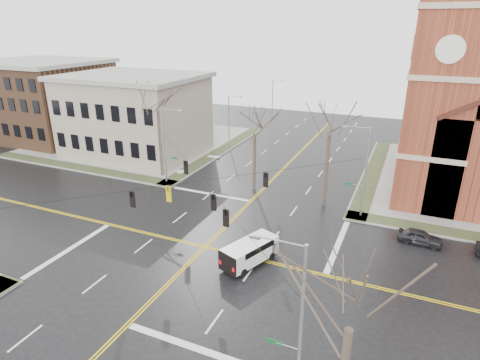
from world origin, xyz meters
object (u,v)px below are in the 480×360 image
at_px(signal_pole_se, 298,322).
at_px(cargo_van, 251,250).
at_px(streetlight_north_a, 230,119).
at_px(tree_nw_near, 255,130).
at_px(signal_pole_ne, 364,170).
at_px(tree_ne, 330,130).
at_px(signal_pole_nw, 165,144).
at_px(tree_se, 350,320).
at_px(tree_nw_far, 157,106).
at_px(streetlight_north_b, 273,99).
at_px(parked_car_a, 420,237).

distance_m(signal_pole_se, cargo_van, 13.34).
bearing_deg(signal_pole_se, streetlight_north_a, 119.09).
relative_size(signal_pole_se, tree_nw_near, 0.94).
distance_m(signal_pole_ne, tree_ne, 5.19).
bearing_deg(signal_pole_nw, cargo_van, -37.32).
height_order(tree_nw_near, tree_ne, tree_ne).
xyz_separation_m(streetlight_north_a, tree_nw_near, (9.62, -14.00, 2.52)).
bearing_deg(tree_se, signal_pole_nw, 135.01).
relative_size(cargo_van, tree_nw_far, 0.43).
bearing_deg(streetlight_north_b, tree_nw_near, -74.20).
bearing_deg(signal_pole_ne, signal_pole_se, -90.00).
xyz_separation_m(signal_pole_se, streetlight_north_a, (-21.97, 39.50, -0.48)).
height_order(signal_pole_ne, parked_car_a, signal_pole_ne).
height_order(signal_pole_se, tree_nw_far, tree_nw_far).
xyz_separation_m(signal_pole_ne, streetlight_north_a, (-21.97, 16.50, -0.48)).
height_order(signal_pole_se, streetlight_north_b, signal_pole_se).
distance_m(signal_pole_nw, tree_ne, 19.14).
bearing_deg(tree_nw_far, tree_se, -44.73).
relative_size(signal_pole_ne, parked_car_a, 2.43).
relative_size(streetlight_north_a, tree_nw_far, 0.64).
distance_m(signal_pole_ne, parked_car_a, 7.90).
xyz_separation_m(signal_pole_nw, signal_pole_se, (22.64, -23.00, 0.00)).
height_order(tree_nw_far, tree_se, tree_nw_far).
distance_m(signal_pole_ne, signal_pole_se, 23.00).
bearing_deg(tree_ne, tree_nw_near, 171.61).
distance_m(streetlight_north_b, tree_ne, 39.84).
bearing_deg(signal_pole_nw, signal_pole_ne, 0.00).
height_order(streetlight_north_b, tree_ne, tree_ne).
relative_size(streetlight_north_b, tree_ne, 0.70).
bearing_deg(tree_se, parked_car_a, 81.76).
bearing_deg(streetlight_north_a, streetlight_north_b, 90.00).
distance_m(parked_car_a, tree_ne, 13.02).
height_order(signal_pole_nw, streetlight_north_a, signal_pole_nw).
relative_size(cargo_van, tree_nw_near, 0.56).
bearing_deg(tree_nw_far, signal_pole_nw, -40.94).
relative_size(tree_nw_near, tree_ne, 0.85).
height_order(cargo_van, tree_ne, tree_ne).
distance_m(signal_pole_nw, tree_nw_near, 10.79).
relative_size(signal_pole_nw, streetlight_north_a, 1.12).
relative_size(signal_pole_se, streetlight_north_a, 1.12).
height_order(signal_pole_ne, tree_nw_far, tree_nw_far).
bearing_deg(parked_car_a, tree_se, 176.08).
distance_m(signal_pole_ne, tree_nw_far, 24.87).
relative_size(cargo_van, parked_car_a, 1.45).
relative_size(signal_pole_ne, tree_se, 0.86).
distance_m(cargo_van, parked_car_a, 15.20).
height_order(signal_pole_nw, tree_se, tree_se).
distance_m(tree_ne, tree_se, 27.16).
bearing_deg(signal_pole_se, signal_pole_nw, 134.55).
bearing_deg(tree_se, cargo_van, 125.39).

